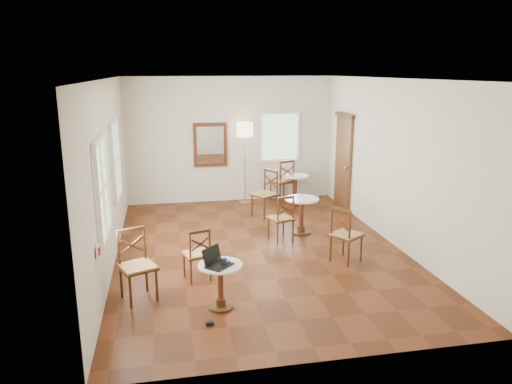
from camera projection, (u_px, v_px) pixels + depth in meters
ground at (259, 250)px, 8.71m from camera, size 7.00×7.00×0.00m
room_shell at (253, 143)px, 8.49m from camera, size 5.02×7.02×3.01m
cafe_table_near at (220, 281)px, 6.50m from camera, size 0.60×0.60×0.63m
cafe_table_mid at (301, 212)px, 9.50m from camera, size 0.68×0.68×0.71m
cafe_table_back at (295, 186)px, 11.66m from camera, size 0.65×0.65×0.69m
chair_near_a at (197, 254)px, 7.40m from camera, size 0.47×0.47×0.83m
chair_near_b at (137, 265)px, 6.75m from camera, size 0.60×0.60×1.00m
chair_mid_a at (281, 218)px, 9.08m from camera, size 0.52×0.52×0.89m
chair_mid_b at (346, 234)px, 8.07m from camera, size 0.62×0.62×0.96m
chair_back_a at (283, 181)px, 11.80m from camera, size 0.63×0.63×1.05m
chair_back_b at (265, 194)px, 10.59m from camera, size 0.65×0.65×1.03m
floor_lamp at (245, 135)px, 11.35m from camera, size 0.38×0.38×1.96m
laptop at (216, 261)px, 6.39m from camera, size 0.44×0.44×0.24m
mouse at (220, 259)px, 6.57m from camera, size 0.09×0.06×0.03m
navy_mug at (224, 262)px, 6.40m from camera, size 0.12×0.08×0.09m
water_glass at (219, 260)px, 6.46m from camera, size 0.05×0.05×0.09m
power_adapter at (210, 323)px, 6.14m from camera, size 0.10×0.06×0.04m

